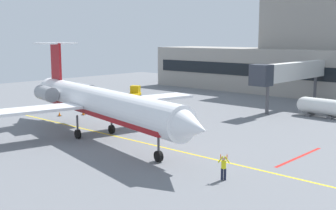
{
  "coord_description": "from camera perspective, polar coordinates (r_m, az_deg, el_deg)",
  "views": [
    {
      "loc": [
        28.29,
        -25.02,
        9.96
      ],
      "look_at": [
        -1.46,
        7.32,
        3.0
      ],
      "focal_mm": 46.62,
      "sensor_mm": 36.0,
      "label": 1
    }
  ],
  "objects": [
    {
      "name": "fuel_tank",
      "position": [
        57.29,
        19.41,
        -0.2
      ],
      "size": [
        6.5,
        2.26,
        2.33
      ],
      "color": "white",
      "rests_on": "ground"
    },
    {
      "name": "safety_cone_bravo",
      "position": [
        56.52,
        -14.0,
        -1.17
      ],
      "size": [
        0.47,
        0.47,
        0.55
      ],
      "color": "orange",
      "rests_on": "ground"
    },
    {
      "name": "ground",
      "position": [
        39.07,
        -5.72,
        -5.89
      ],
      "size": [
        120.0,
        120.0,
        0.11
      ],
      "color": "slate"
    },
    {
      "name": "jet_bridge_west",
      "position": [
        62.04,
        15.61,
        4.16
      ],
      "size": [
        2.4,
        18.38,
        6.47
      ],
      "color": "silver",
      "rests_on": "ground"
    },
    {
      "name": "regional_jet",
      "position": [
        43.38,
        -9.19,
        0.32
      ],
      "size": [
        31.81,
        24.66,
        9.23
      ],
      "color": "white",
      "rests_on": "ground"
    },
    {
      "name": "marshaller",
      "position": [
        30.89,
        7.28,
        -8.07
      ],
      "size": [
        0.71,
        0.58,
        1.85
      ],
      "color": "#191E33",
      "rests_on": "ground"
    },
    {
      "name": "baggage_tug",
      "position": [
        61.38,
        -7.16,
        0.54
      ],
      "size": [
        3.67,
        2.24,
        2.19
      ],
      "color": "#E5B20C",
      "rests_on": "ground"
    },
    {
      "name": "pushback_tractor",
      "position": [
        69.02,
        -4.44,
        1.49
      ],
      "size": [
        2.86,
        3.32,
        2.18
      ],
      "color": "#E5B20C",
      "rests_on": "ground"
    },
    {
      "name": "safety_cone_alpha",
      "position": [
        56.67,
        -11.01,
        -1.04
      ],
      "size": [
        0.47,
        0.47,
        0.55
      ],
      "color": "orange",
      "rests_on": "ground"
    }
  ]
}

